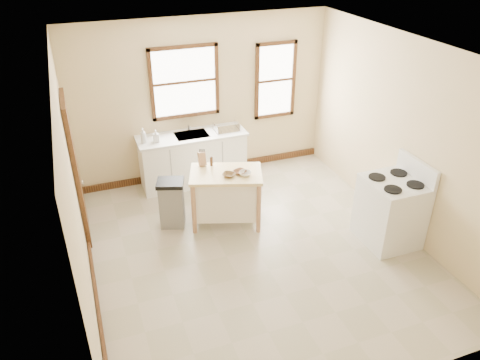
# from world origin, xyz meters

# --- Properties ---
(floor) EXTENTS (5.00, 5.00, 0.00)m
(floor) POSITION_xyz_m (0.00, 0.00, 0.00)
(floor) COLOR #B3A58D
(floor) RESTS_ON ground
(ceiling) EXTENTS (5.00, 5.00, 0.00)m
(ceiling) POSITION_xyz_m (0.00, 0.00, 2.80)
(ceiling) COLOR white
(ceiling) RESTS_ON ground
(wall_back) EXTENTS (4.50, 0.04, 2.80)m
(wall_back) POSITION_xyz_m (0.00, 2.50, 1.40)
(wall_back) COLOR beige
(wall_back) RESTS_ON ground
(wall_left) EXTENTS (0.04, 5.00, 2.80)m
(wall_left) POSITION_xyz_m (-2.25, 0.00, 1.40)
(wall_left) COLOR beige
(wall_left) RESTS_ON ground
(wall_right) EXTENTS (0.04, 5.00, 2.80)m
(wall_right) POSITION_xyz_m (2.25, 0.00, 1.40)
(wall_right) COLOR beige
(wall_right) RESTS_ON ground
(window_main) EXTENTS (1.17, 0.06, 1.22)m
(window_main) POSITION_xyz_m (-0.30, 2.48, 1.75)
(window_main) COLOR #32180D
(window_main) RESTS_ON wall_back
(window_side) EXTENTS (0.77, 0.06, 1.37)m
(window_side) POSITION_xyz_m (1.35, 2.48, 1.60)
(window_side) COLOR #32180D
(window_side) RESTS_ON wall_back
(door_left) EXTENTS (0.06, 0.90, 2.10)m
(door_left) POSITION_xyz_m (-2.21, 1.30, 1.05)
(door_left) COLOR #32180D
(door_left) RESTS_ON ground
(baseboard_back) EXTENTS (4.50, 0.04, 0.12)m
(baseboard_back) POSITION_xyz_m (0.00, 2.47, 0.06)
(baseboard_back) COLOR #32180D
(baseboard_back) RESTS_ON ground
(baseboard_left) EXTENTS (0.04, 5.00, 0.12)m
(baseboard_left) POSITION_xyz_m (-2.22, 0.00, 0.06)
(baseboard_left) COLOR #32180D
(baseboard_left) RESTS_ON ground
(sink_counter) EXTENTS (1.86, 0.62, 0.92)m
(sink_counter) POSITION_xyz_m (-0.30, 2.20, 0.46)
(sink_counter) COLOR white
(sink_counter) RESTS_ON ground
(faucet) EXTENTS (0.03, 0.03, 0.22)m
(faucet) POSITION_xyz_m (-0.30, 2.38, 1.03)
(faucet) COLOR silver
(faucet) RESTS_ON sink_counter
(soap_bottle_a) EXTENTS (0.12, 0.12, 0.25)m
(soap_bottle_a) POSITION_xyz_m (-1.11, 2.17, 1.04)
(soap_bottle_a) COLOR #B2B2B2
(soap_bottle_a) RESTS_ON sink_counter
(soap_bottle_b) EXTENTS (0.11, 0.11, 0.21)m
(soap_bottle_b) POSITION_xyz_m (-0.92, 2.12, 1.02)
(soap_bottle_b) COLOR #B2B2B2
(soap_bottle_b) RESTS_ON sink_counter
(dish_rack) EXTENTS (0.48, 0.40, 0.11)m
(dish_rack) POSITION_xyz_m (0.31, 2.17, 0.97)
(dish_rack) COLOR silver
(dish_rack) RESTS_ON sink_counter
(kitchen_island) EXTENTS (1.21, 0.97, 0.86)m
(kitchen_island) POSITION_xyz_m (-0.16, 0.82, 0.43)
(kitchen_island) COLOR #FBD793
(kitchen_island) RESTS_ON ground
(knife_block) EXTENTS (0.10, 0.10, 0.20)m
(knife_block) POSITION_xyz_m (-0.42, 1.17, 0.96)
(knife_block) COLOR tan
(knife_block) RESTS_ON kitchen_island
(pepper_grinder) EXTENTS (0.06, 0.06, 0.15)m
(pepper_grinder) POSITION_xyz_m (-0.29, 1.11, 0.94)
(pepper_grinder) COLOR #3D2310
(pepper_grinder) RESTS_ON kitchen_island
(bowl_a) EXTENTS (0.25, 0.25, 0.04)m
(bowl_a) POSITION_xyz_m (-0.15, 0.71, 0.88)
(bowl_a) COLOR brown
(bowl_a) RESTS_ON kitchen_island
(bowl_b) EXTENTS (0.24, 0.24, 0.04)m
(bowl_b) POSITION_xyz_m (0.03, 0.73, 0.88)
(bowl_b) COLOR brown
(bowl_b) RESTS_ON kitchen_island
(bowl_c) EXTENTS (0.24, 0.24, 0.06)m
(bowl_c) POSITION_xyz_m (0.08, 0.65, 0.89)
(bowl_c) COLOR white
(bowl_c) RESTS_ON kitchen_island
(trash_bin) EXTENTS (0.48, 0.44, 0.77)m
(trash_bin) POSITION_xyz_m (-0.96, 1.02, 0.38)
(trash_bin) COLOR slate
(trash_bin) RESTS_ON ground
(gas_stove) EXTENTS (0.78, 0.80, 1.25)m
(gas_stove) POSITION_xyz_m (1.88, -0.43, 0.62)
(gas_stove) COLOR white
(gas_stove) RESTS_ON ground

